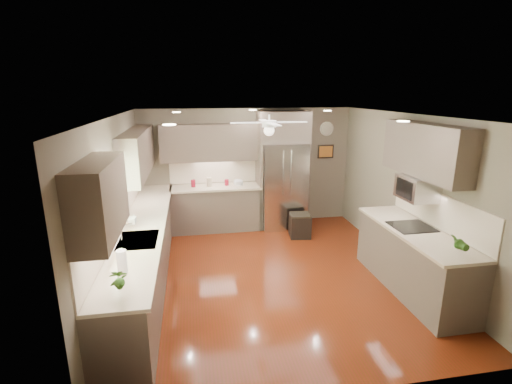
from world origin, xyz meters
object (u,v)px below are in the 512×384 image
object	(u,v)px
canister_d	(227,182)
potted_plant_right	(458,243)
canister_c	(209,182)
potted_plant_left	(117,279)
soap_bottle	(133,220)
paper_towel	(122,261)
canister_a	(193,183)
refrigerator	(283,172)
stool	(300,225)
microwave	(417,188)
bowl	(238,184)

from	to	relation	value
canister_d	potted_plant_right	size ratio (longest dim) A/B	0.44
canister_c	potted_plant_left	distance (m)	4.23
canister_c	potted_plant_right	xyz separation A→B (m)	(2.75, -3.85, 0.06)
soap_bottle	paper_towel	distance (m)	1.48
canister_c	canister_d	world-z (taller)	canister_c
canister_a	soap_bottle	bearing A→B (deg)	-112.36
canister_d	refrigerator	world-z (taller)	refrigerator
potted_plant_right	stool	world-z (taller)	potted_plant_right
canister_d	potted_plant_right	distance (m)	4.55
soap_bottle	paper_towel	xyz separation A→B (m)	(0.09, -1.48, 0.04)
canister_d	microwave	xyz separation A→B (m)	(2.51, -2.78, 0.48)
canister_a	potted_plant_right	xyz separation A→B (m)	(3.08, -3.84, 0.07)
microwave	potted_plant_left	bearing A→B (deg)	-161.41
canister_a	canister_d	distance (m)	0.69
canister_a	stool	distance (m)	2.33
soap_bottle	potted_plant_left	distance (m)	1.92
canister_d	microwave	distance (m)	3.77
canister_a	microwave	bearing A→B (deg)	-40.62
canister_c	microwave	xyz separation A→B (m)	(2.87, -2.75, 0.45)
refrigerator	microwave	world-z (taller)	refrigerator
paper_towel	microwave	bearing A→B (deg)	12.68
bowl	refrigerator	bearing A→B (deg)	-1.55
soap_bottle	potted_plant_right	world-z (taller)	potted_plant_right
potted_plant_right	stool	xyz separation A→B (m)	(-1.01, 3.12, -0.85)
canister_a	canister_c	world-z (taller)	canister_c
soap_bottle	refrigerator	bearing A→B (deg)	37.62
paper_towel	potted_plant_left	bearing A→B (deg)	-86.74
microwave	paper_towel	bearing A→B (deg)	-167.32
potted_plant_left	refrigerator	bearing A→B (deg)	56.82
canister_a	refrigerator	size ratio (longest dim) A/B	0.06
bowl	stool	bearing A→B (deg)	-31.77
potted_plant_left	stool	distance (m)	4.49
bowl	paper_towel	world-z (taller)	paper_towel
canister_c	soap_bottle	distance (m)	2.49
potted_plant_left	potted_plant_right	distance (m)	3.86
paper_towel	stool	bearing A→B (deg)	45.51
potted_plant_left	microwave	size ratio (longest dim) A/B	0.59
potted_plant_left	potted_plant_right	size ratio (longest dim) A/B	1.09
microwave	canister_d	bearing A→B (deg)	132.11
refrigerator	canister_a	bearing A→B (deg)	178.91
potted_plant_left	refrigerator	xyz separation A→B (m)	(2.64, 4.04, 0.09)
potted_plant_right	bowl	bearing A→B (deg)	119.32
soap_bottle	refrigerator	distance (m)	3.49
canister_a	refrigerator	bearing A→B (deg)	-1.09
soap_bottle	bowl	xyz separation A→B (m)	(1.82, 2.15, -0.08)
canister_c	bowl	distance (m)	0.60
potted_plant_right	paper_towel	distance (m)	3.88
canister_a	potted_plant_left	xyz separation A→B (m)	(-0.77, -4.08, 0.08)
refrigerator	microwave	xyz separation A→B (m)	(1.33, -2.71, 0.29)
bowl	stool	distance (m)	1.53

